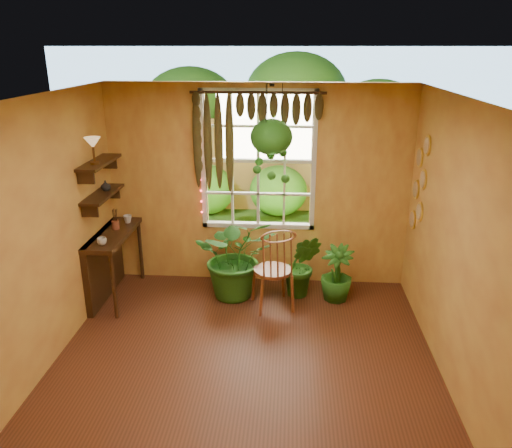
{
  "coord_description": "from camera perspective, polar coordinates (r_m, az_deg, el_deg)",
  "views": [
    {
      "loc": [
        0.44,
        -4.15,
        3.14
      ],
      "look_at": [
        0.05,
        1.15,
        1.22
      ],
      "focal_mm": 35.0,
      "sensor_mm": 36.0,
      "label": 1
    }
  ],
  "objects": [
    {
      "name": "window",
      "position": [
        6.6,
        0.25,
        7.25
      ],
      "size": [
        1.52,
        0.1,
        1.86
      ],
      "color": "silver",
      "rests_on": "wall_back"
    },
    {
      "name": "string_lights",
      "position": [
        6.6,
        -6.46,
        7.56
      ],
      "size": [
        0.03,
        0.03,
        1.54
      ],
      "primitive_type": null,
      "color": "#FF2633",
      "rests_on": "window"
    },
    {
      "name": "windsor_chair",
      "position": [
        6.25,
        2.01,
        -6.53
      ],
      "size": [
        0.6,
        0.61,
        1.27
      ],
      "rotation": [
        0.0,
        0.0,
        0.32
      ],
      "color": "brown",
      "rests_on": "floor"
    },
    {
      "name": "potted_plant_right",
      "position": [
        6.52,
        9.2,
        -5.59
      ],
      "size": [
        0.55,
        0.55,
        0.74
      ],
      "primitive_type": "imported",
      "rotation": [
        0.0,
        0.0,
        -0.41
      ],
      "color": "#1C5015",
      "rests_on": "floor"
    },
    {
      "name": "wall_left",
      "position": [
        5.13,
        -24.56,
        -2.44
      ],
      "size": [
        0.0,
        4.5,
        4.5
      ],
      "primitive_type": "plane",
      "rotation": [
        1.57,
        0.0,
        1.57
      ],
      "color": "#E4B94E",
      "rests_on": "floor"
    },
    {
      "name": "floor",
      "position": [
        5.22,
        -1.57,
        -17.13
      ],
      "size": [
        4.5,
        4.5,
        0.0
      ],
      "primitive_type": "plane",
      "color": "#552918",
      "rests_on": "ground"
    },
    {
      "name": "potted_plant_mid",
      "position": [
        6.53,
        5.26,
        -4.72
      ],
      "size": [
        0.52,
        0.44,
        0.87
      ],
      "primitive_type": "imported",
      "rotation": [
        0.0,
        0.0,
        -0.11
      ],
      "color": "#1C5015",
      "rests_on": "floor"
    },
    {
      "name": "counter_ledge",
      "position": [
        6.73,
        -16.66,
        -3.67
      ],
      "size": [
        0.4,
        1.2,
        0.9
      ],
      "color": "#321B0D",
      "rests_on": "floor"
    },
    {
      "name": "cup_b",
      "position": [
        6.84,
        -14.46,
        0.55
      ],
      "size": [
        0.12,
        0.12,
        0.1
      ],
      "primitive_type": "imported",
      "rotation": [
        0.0,
        0.0,
        0.09
      ],
      "color": "beige",
      "rests_on": "counter_ledge"
    },
    {
      "name": "wall_back",
      "position": [
        6.66,
        0.23,
        4.25
      ],
      "size": [
        4.0,
        0.0,
        4.0
      ],
      "primitive_type": "plane",
      "rotation": [
        1.57,
        0.0,
        0.0
      ],
      "color": "#E4B94E",
      "rests_on": "floor"
    },
    {
      "name": "wall_plates",
      "position": [
        6.34,
        18.15,
        4.32
      ],
      "size": [
        0.04,
        0.32,
        1.1
      ],
      "primitive_type": null,
      "color": "beige",
      "rests_on": "wall_right"
    },
    {
      "name": "brush_jar",
      "position": [
        6.63,
        -15.81,
        0.54
      ],
      "size": [
        0.09,
        0.09,
        0.34
      ],
      "color": "brown",
      "rests_on": "counter_ledge"
    },
    {
      "name": "shelf_upper",
      "position": [
        6.34,
        -17.48,
        6.73
      ],
      "size": [
        0.25,
        0.9,
        0.04
      ],
      "primitive_type": "cube",
      "color": "#321B0D",
      "rests_on": "wall_left"
    },
    {
      "name": "valance_vine",
      "position": [
        6.39,
        -0.59,
        12.08
      ],
      "size": [
        1.7,
        0.12,
        1.1
      ],
      "color": "#321B0D",
      "rests_on": "window"
    },
    {
      "name": "shelf_lower",
      "position": [
        6.44,
        -17.11,
        3.26
      ],
      "size": [
        0.25,
        0.9,
        0.04
      ],
      "primitive_type": "cube",
      "color": "#321B0D",
      "rests_on": "wall_left"
    },
    {
      "name": "wall_right",
      "position": [
        4.78,
        22.93,
        -3.8
      ],
      "size": [
        0.0,
        4.5,
        4.5
      ],
      "primitive_type": "plane",
      "rotation": [
        1.57,
        0.0,
        -1.57
      ],
      "color": "#E4B94E",
      "rests_on": "floor"
    },
    {
      "name": "potted_plant_left",
      "position": [
        6.46,
        -2.27,
        -3.65
      ],
      "size": [
        1.15,
        1.03,
        1.13
      ],
      "primitive_type": "imported",
      "rotation": [
        0.0,
        0.0,
        0.16
      ],
      "color": "#1C5015",
      "rests_on": "floor"
    },
    {
      "name": "shelf_vase",
      "position": [
        6.51,
        -16.82,
        4.22
      ],
      "size": [
        0.15,
        0.15,
        0.13
      ],
      "primitive_type": "imported",
      "rotation": [
        0.0,
        0.0,
        -0.29
      ],
      "color": "#B2AD99",
      "rests_on": "shelf_lower"
    },
    {
      "name": "hanging_basket",
      "position": [
        6.3,
        1.77,
        9.33
      ],
      "size": [
        0.53,
        0.53,
        1.23
      ],
      "color": "black",
      "rests_on": "ceiling"
    },
    {
      "name": "cup_a",
      "position": [
        6.18,
        -17.21,
        -1.91
      ],
      "size": [
        0.14,
        0.14,
        0.09
      ],
      "primitive_type": "imported",
      "rotation": [
        0.0,
        0.0,
        -0.31
      ],
      "color": "silver",
      "rests_on": "counter_ledge"
    },
    {
      "name": "ceiling",
      "position": [
        4.19,
        -1.93,
        13.83
      ],
      "size": [
        4.5,
        4.5,
        0.0
      ],
      "primitive_type": "plane",
      "rotation": [
        3.14,
        0.0,
        0.0
      ],
      "color": "white",
      "rests_on": "wall_back"
    },
    {
      "name": "backyard",
      "position": [
        11.18,
        3.13,
        10.24
      ],
      "size": [
        14.0,
        10.0,
        12.0
      ],
      "color": "#2E5A19",
      "rests_on": "ground"
    },
    {
      "name": "tiffany_lamp",
      "position": [
        6.13,
        -18.16,
        8.64
      ],
      "size": [
        0.19,
        0.19,
        0.32
      ],
      "color": "brown",
      "rests_on": "shelf_upper"
    }
  ]
}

